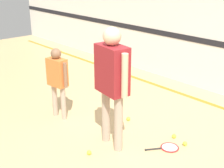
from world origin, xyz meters
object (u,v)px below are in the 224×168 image
(person_instructor, at_px, (112,76))
(person_student_left, at_px, (57,76))
(racket_spare_on_floor, at_px, (168,148))
(tennis_ball_stray_right, at_px, (174,136))
(tennis_ball_by_spare_racket, at_px, (185,144))
(tennis_ball_stray_left, at_px, (128,119))
(tennis_ball_near_instructor, at_px, (89,153))

(person_instructor, bearing_deg, person_student_left, -168.99)
(racket_spare_on_floor, relative_size, tennis_ball_stray_right, 7.68)
(tennis_ball_stray_right, bearing_deg, person_instructor, -120.87)
(person_student_left, relative_size, tennis_ball_stray_right, 18.59)
(person_student_left, xyz_separation_m, racket_spare_on_floor, (1.89, 0.61, -0.75))
(person_instructor, relative_size, tennis_ball_by_spare_racket, 26.37)
(racket_spare_on_floor, distance_m, tennis_ball_stray_left, 1.01)
(person_student_left, xyz_separation_m, tennis_ball_by_spare_racket, (2.01, 0.85, -0.73))
(person_instructor, bearing_deg, tennis_ball_near_instructor, -85.07)
(tennis_ball_near_instructor, bearing_deg, person_instructor, 87.15)
(tennis_ball_stray_left, xyz_separation_m, tennis_ball_stray_right, (0.88, 0.11, 0.00))
(racket_spare_on_floor, bearing_deg, tennis_ball_stray_right, -126.16)
(tennis_ball_near_instructor, xyz_separation_m, tennis_ball_by_spare_racket, (0.76, 1.19, 0.00))
(person_student_left, bearing_deg, tennis_ball_by_spare_racket, 15.31)
(tennis_ball_near_instructor, height_order, tennis_ball_stray_left, same)
(person_instructor, relative_size, person_student_left, 1.42)
(person_instructor, bearing_deg, tennis_ball_stray_left, 125.75)
(tennis_ball_near_instructor, bearing_deg, person_student_left, 164.87)
(racket_spare_on_floor, xyz_separation_m, tennis_ball_by_spare_racket, (0.12, 0.24, 0.02))
(person_student_left, relative_size, tennis_ball_near_instructor, 18.59)
(person_student_left, xyz_separation_m, tennis_ball_stray_left, (0.90, 0.79, -0.73))
(person_instructor, height_order, racket_spare_on_floor, person_instructor)
(tennis_ball_near_instructor, bearing_deg, racket_spare_on_floor, 56.19)
(person_student_left, xyz_separation_m, tennis_ball_near_instructor, (1.26, -0.34, -0.73))
(tennis_ball_near_instructor, relative_size, tennis_ball_by_spare_racket, 1.00)
(tennis_ball_near_instructor, distance_m, tennis_ball_by_spare_racket, 1.41)
(person_student_left, height_order, tennis_ball_stray_right, person_student_left)
(person_student_left, height_order, racket_spare_on_floor, person_student_left)
(person_student_left, relative_size, tennis_ball_by_spare_racket, 18.59)
(person_student_left, bearing_deg, tennis_ball_stray_right, 19.40)
(person_instructor, distance_m, racket_spare_on_floor, 1.34)
(person_student_left, distance_m, tennis_ball_near_instructor, 1.49)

